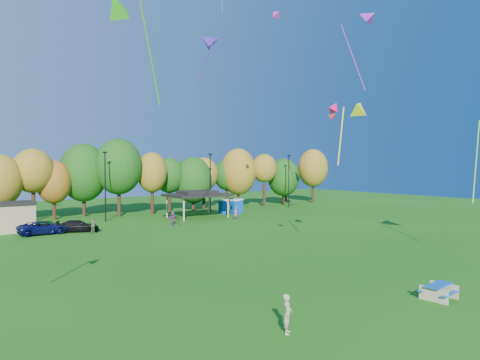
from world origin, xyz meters
TOP-DOWN VIEW (x-y plane):
  - ground at (0.00, 0.00)m, footprint 160.00×160.00m
  - tree_line at (-1.03, 45.51)m, footprint 93.57×10.55m
  - lamp_posts at (2.00, 40.00)m, footprint 64.50×0.25m
  - utility_building at (-10.00, 38.00)m, footprint 6.30×4.30m
  - pavilion at (14.00, 37.00)m, footprint 8.20×6.20m
  - porta_potties at (20.72, 38.08)m, footprint 3.75×2.38m
  - picnic_table at (6.20, -2.59)m, footprint 2.07×1.78m
  - kite_flyer at (-3.78, -1.28)m, footprint 0.74×0.73m
  - car_c at (-6.71, 33.83)m, footprint 5.08×2.38m
  - car_d at (-3.26, 33.38)m, footprint 4.77×3.17m
  - far_person_0 at (-2.37, 30.84)m, footprint 0.99×1.12m
  - far_person_1 at (7.50, 31.83)m, footprint 1.63×0.83m
  - far_person_2 at (16.77, 31.61)m, footprint 0.67×0.49m
  - kite_1 at (-5.93, 13.06)m, footprint 4.28×3.32m
  - kite_6 at (20.87, 14.04)m, footprint 2.58×4.86m
  - kite_7 at (7.09, 5.81)m, footprint 1.14×0.90m
  - kite_11 at (11.41, 7.12)m, footprint 3.37×2.23m
  - kite_12 at (12.38, 18.48)m, footprint 0.95×1.27m
  - kite_13 at (24.58, 21.55)m, footprint 1.53×1.61m
  - kite_14 at (3.04, 15.53)m, footprint 2.80×2.13m

SIDE VIEW (x-z plane):
  - ground at x=0.00m, z-range 0.00..0.00m
  - picnic_table at x=6.20m, z-range 0.07..0.89m
  - car_d at x=-3.26m, z-range 0.00..1.28m
  - car_c at x=-6.71m, z-range 0.00..1.41m
  - far_person_1 at x=7.50m, z-range 0.00..1.68m
  - far_person_2 at x=16.77m, z-range 0.00..1.70m
  - kite_flyer at x=-3.78m, z-range 0.00..1.73m
  - far_person_0 at x=-2.37m, z-range 0.00..1.82m
  - porta_potties at x=20.72m, z-range 0.01..2.19m
  - utility_building at x=-10.00m, z-range 0.01..3.26m
  - pavilion at x=14.00m, z-range 1.34..5.11m
  - lamp_posts at x=2.00m, z-range 0.36..9.45m
  - tree_line at x=-1.03m, z-range 0.34..11.49m
  - kite_7 at x=7.09m, z-range 10.95..12.01m
  - kite_11 at x=11.41m, z-range 9.09..14.70m
  - kite_13 at x=24.58m, z-range 12.86..14.16m
  - kite_14 at x=3.04m, z-range 15.38..19.99m
  - kite_1 at x=-5.93m, z-range 14.10..21.74m
  - kite_12 at x=12.38m, z-range 22.05..23.33m
  - kite_6 at x=20.87m, z-range 18.55..27.01m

